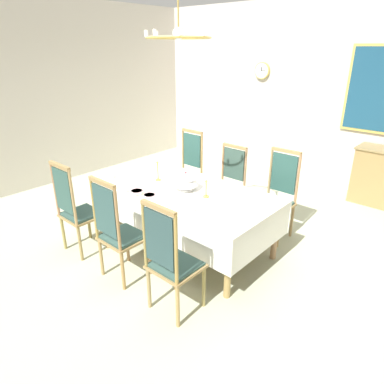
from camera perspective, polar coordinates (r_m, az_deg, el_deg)
ground at (r=4.63m, az=-0.48°, el=-7.74°), size 6.46×6.19×0.04m
back_wall at (r=6.69m, az=18.49°, el=15.10°), size 6.46×0.08×3.12m
left_wall at (r=6.68m, az=-22.50°, el=14.55°), size 0.08×6.19×3.12m
dining_table at (r=4.22m, az=-1.88°, el=-0.33°), size 2.34×1.13×0.75m
tablecloth at (r=4.23m, az=-1.87°, el=-0.74°), size 2.36×1.15×0.41m
chair_south_a at (r=4.30m, az=-18.67°, el=-2.56°), size 0.44×0.42×1.16m
chair_north_a at (r=5.42m, az=-0.82°, el=3.99°), size 0.44×0.42×1.17m
chair_south_b at (r=3.68m, az=-12.27°, el=-6.18°), size 0.44×0.42×1.17m
chair_north_b at (r=4.95m, az=5.99°, el=1.62°), size 0.44×0.42×1.07m
chair_south_c at (r=3.16m, az=-3.60°, el=-11.00°), size 0.44×0.42×1.16m
chair_north_c at (r=4.57m, az=13.94°, el=-0.44°), size 0.44×0.42×1.16m
soup_tureen at (r=4.09m, az=-1.08°, el=1.79°), size 0.30×0.30×0.23m
candlestick_west at (r=4.40m, az=-5.69°, el=3.68°), size 0.07×0.07×0.36m
candlestick_east at (r=3.90m, az=2.34°, el=0.79°), size 0.07×0.07×0.31m
bowl_near_left at (r=4.09m, az=-9.13°, el=0.07°), size 0.16×0.16×0.04m
bowl_near_right at (r=3.97m, az=-7.07°, el=-0.57°), size 0.15×0.15×0.03m
bowl_far_left at (r=4.64m, az=-13.88°, el=2.55°), size 0.19×0.19×0.05m
bowl_far_right at (r=3.61m, az=-0.54°, el=-2.88°), size 0.15×0.15×0.04m
spoon_primary at (r=4.19m, az=-9.78°, el=0.36°), size 0.04×0.18×0.01m
spoon_secondary at (r=4.06m, az=-7.73°, el=-0.24°), size 0.05×0.18×0.01m
mounted_clock at (r=7.01m, az=11.55°, el=19.07°), size 0.30×0.06×0.30m
framed_painting at (r=6.24m, az=28.49°, el=14.61°), size 0.96×0.05×1.32m
chandelier at (r=3.87m, az=-2.24°, el=24.32°), size 0.69×0.69×0.66m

